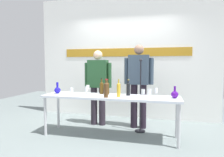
% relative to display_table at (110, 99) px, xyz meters
% --- Properties ---
extents(ground_plane, '(10.00, 10.00, 0.00)m').
position_rel_display_table_xyz_m(ground_plane, '(0.00, 0.00, -0.69)').
color(ground_plane, slate).
extents(back_wall, '(4.45, 0.11, 3.00)m').
position_rel_display_table_xyz_m(back_wall, '(0.00, 1.44, 0.81)').
color(back_wall, white).
rests_on(back_wall, ground).
extents(display_table, '(2.49, 0.58, 0.76)m').
position_rel_display_table_xyz_m(display_table, '(0.00, 0.00, 0.00)').
color(display_table, silver).
rests_on(display_table, ground).
extents(decanter_blue_left, '(0.12, 0.12, 0.22)m').
position_rel_display_table_xyz_m(decanter_blue_left, '(-1.07, 0.03, 0.13)').
color(decanter_blue_left, '#1A15B2').
rests_on(decanter_blue_left, display_table).
extents(decanter_blue_right, '(0.12, 0.12, 0.20)m').
position_rel_display_table_xyz_m(decanter_blue_right, '(1.12, 0.03, 0.13)').
color(decanter_blue_right, '#4D118D').
rests_on(decanter_blue_right, display_table).
extents(presenter_left, '(0.61, 0.22, 1.62)m').
position_rel_display_table_xyz_m(presenter_left, '(-0.44, 0.64, 0.23)').
color(presenter_left, '#2C242E').
rests_on(presenter_left, ground).
extents(presenter_right, '(0.60, 0.22, 1.72)m').
position_rel_display_table_xyz_m(presenter_right, '(0.44, 0.64, 0.29)').
color(presenter_right, black).
rests_on(presenter_right, ground).
extents(wine_bottle_0, '(0.07, 0.07, 0.29)m').
position_rel_display_table_xyz_m(wine_bottle_0, '(-0.09, 0.14, 0.19)').
color(wine_bottle_0, '#4A3415').
rests_on(wine_bottle_0, display_table).
extents(wine_bottle_1, '(0.07, 0.07, 0.32)m').
position_rel_display_table_xyz_m(wine_bottle_1, '(-0.02, -0.19, 0.20)').
color(wine_bottle_1, '#4B3119').
rests_on(wine_bottle_1, display_table).
extents(wine_bottle_2, '(0.07, 0.07, 0.31)m').
position_rel_display_table_xyz_m(wine_bottle_2, '(0.18, -0.08, 0.20)').
color(wine_bottle_2, gold).
rests_on(wine_bottle_2, display_table).
extents(wine_bottle_3, '(0.07, 0.07, 0.30)m').
position_rel_display_table_xyz_m(wine_bottle_3, '(0.32, 0.12, 0.19)').
color(wine_bottle_3, black).
rests_on(wine_bottle_3, display_table).
extents(wine_bottle_4, '(0.07, 0.07, 0.30)m').
position_rel_display_table_xyz_m(wine_bottle_4, '(-0.21, 0.18, 0.19)').
color(wine_bottle_4, '#503710').
rests_on(wine_bottle_4, display_table).
extents(wine_glass_left_0, '(0.06, 0.06, 0.16)m').
position_rel_display_table_xyz_m(wine_glass_left_0, '(-0.46, -0.00, 0.17)').
color(wine_glass_left_0, white).
rests_on(wine_glass_left_0, display_table).
extents(wine_glass_left_1, '(0.06, 0.06, 0.14)m').
position_rel_display_table_xyz_m(wine_glass_left_1, '(-0.70, -0.12, 0.16)').
color(wine_glass_left_1, white).
rests_on(wine_glass_left_1, display_table).
extents(wine_glass_left_2, '(0.07, 0.07, 0.17)m').
position_rel_display_table_xyz_m(wine_glass_left_2, '(-0.49, 0.15, 0.18)').
color(wine_glass_left_2, white).
rests_on(wine_glass_left_2, display_table).
extents(wine_glass_right_0, '(0.07, 0.07, 0.15)m').
position_rel_display_table_xyz_m(wine_glass_right_0, '(0.71, -0.00, 0.16)').
color(wine_glass_right_0, white).
rests_on(wine_glass_right_0, display_table).
extents(wine_glass_right_1, '(0.06, 0.06, 0.14)m').
position_rel_display_table_xyz_m(wine_glass_right_1, '(0.81, 0.18, 0.16)').
color(wine_glass_right_1, white).
rests_on(wine_glass_right_1, display_table).
extents(wine_glass_right_2, '(0.06, 0.06, 0.16)m').
position_rel_display_table_xyz_m(wine_glass_right_2, '(0.61, -0.16, 0.18)').
color(wine_glass_right_2, white).
rests_on(wine_glass_right_2, display_table).
extents(microphone_stand, '(0.20, 0.20, 1.44)m').
position_rel_display_table_xyz_m(microphone_stand, '(0.51, 0.40, -0.22)').
color(microphone_stand, black).
rests_on(microphone_stand, ground).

